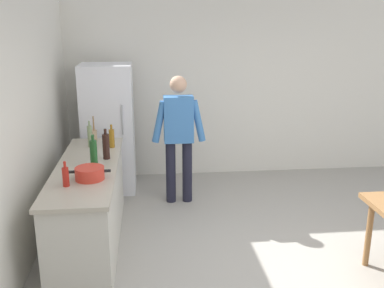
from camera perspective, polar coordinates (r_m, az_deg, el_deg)
name	(u,v)px	position (r m, az deg, el deg)	size (l,w,h in m)	color
ground_plane	(290,272)	(4.59, 12.54, -15.90)	(14.00, 14.00, 0.00)	#9E998E
wall_back	(234,88)	(6.89, 5.50, 7.22)	(6.40, 0.12, 2.70)	silver
wall_left	(5,141)	(4.21, -23.06, 0.32)	(0.12, 5.60, 2.70)	silver
kitchen_counter	(89,205)	(4.93, -13.17, -7.68)	(0.64, 2.20, 0.90)	beige
refrigerator	(109,129)	(6.28, -10.78, 1.96)	(0.70, 0.67, 1.80)	white
person	(179,131)	(5.71, -1.74, 1.65)	(0.70, 0.22, 1.70)	#1E1E2D
cooking_pot	(90,173)	(4.34, -13.13, -3.73)	(0.40, 0.28, 0.12)	red
utensil_jar	(93,135)	(5.67, -12.75, 1.14)	(0.11, 0.11, 0.32)	tan
bottle_wine_green	(94,153)	(4.69, -12.65, -1.12)	(0.08, 0.08, 0.34)	#1E5123
bottle_sauce_red	(66,176)	(4.21, -16.08, -4.06)	(0.06, 0.06, 0.24)	#B22319
bottle_oil_amber	(112,138)	(5.34, -10.38, 0.77)	(0.06, 0.06, 0.28)	#996619
bottle_wine_dark	(106,146)	(4.91, -11.10, -0.27)	(0.08, 0.08, 0.34)	black
bottle_vinegar_tall	(90,136)	(5.40, -13.11, 1.02)	(0.06, 0.06, 0.32)	gray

